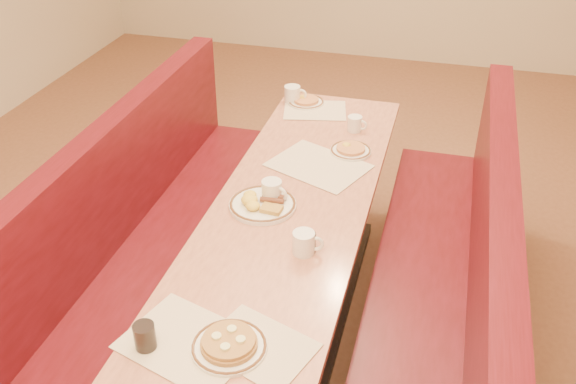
% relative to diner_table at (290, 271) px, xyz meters
% --- Properties ---
extents(ground, '(8.00, 8.00, 0.00)m').
position_rel_diner_table_xyz_m(ground, '(0.00, 0.00, -0.37)').
color(ground, '#9E6647').
rests_on(ground, ground).
extents(diner_table, '(0.70, 2.50, 0.75)m').
position_rel_diner_table_xyz_m(diner_table, '(0.00, 0.00, 0.00)').
color(diner_table, black).
rests_on(diner_table, ground).
extents(booth_left, '(0.55, 2.50, 1.05)m').
position_rel_diner_table_xyz_m(booth_left, '(-0.73, 0.00, -0.01)').
color(booth_left, '#4C3326').
rests_on(booth_left, ground).
extents(booth_right, '(0.55, 2.50, 1.05)m').
position_rel_diner_table_xyz_m(booth_right, '(0.73, 0.00, -0.01)').
color(booth_right, '#4C3326').
rests_on(booth_right, ground).
extents(placemat_near_left, '(0.51, 0.44, 0.00)m').
position_rel_diner_table_xyz_m(placemat_near_left, '(-0.12, -0.91, 0.38)').
color(placemat_near_left, '#FEEAC6').
rests_on(placemat_near_left, diner_table).
extents(placemat_near_right, '(0.42, 0.37, 0.00)m').
position_rel_diner_table_xyz_m(placemat_near_right, '(0.12, -0.86, 0.38)').
color(placemat_near_right, '#FEEAC6').
rests_on(placemat_near_right, diner_table).
extents(placemat_far_left, '(0.41, 0.34, 0.00)m').
position_rel_diner_table_xyz_m(placemat_far_left, '(-0.12, 1.02, 0.38)').
color(placemat_far_left, '#FEEAC6').
rests_on(placemat_far_left, diner_table).
extents(placemat_far_right, '(0.56, 0.49, 0.00)m').
position_rel_diner_table_xyz_m(placemat_far_right, '(0.04, 0.39, 0.38)').
color(placemat_far_right, '#FEEAC6').
rests_on(placemat_far_right, diner_table).
extents(pancake_plate, '(0.26, 0.26, 0.06)m').
position_rel_diner_table_xyz_m(pancake_plate, '(0.03, -0.90, 0.40)').
color(pancake_plate, white).
rests_on(pancake_plate, diner_table).
extents(eggs_plate, '(0.31, 0.31, 0.06)m').
position_rel_diner_table_xyz_m(eggs_plate, '(-0.12, -0.04, 0.39)').
color(eggs_plate, white).
rests_on(eggs_plate, diner_table).
extents(extra_plate_mid, '(0.21, 0.21, 0.04)m').
position_rel_diner_table_xyz_m(extra_plate_mid, '(0.17, 0.57, 0.39)').
color(extra_plate_mid, white).
rests_on(extra_plate_mid, diner_table).
extents(extra_plate_far, '(0.21, 0.21, 0.04)m').
position_rel_diner_table_xyz_m(extra_plate_far, '(-0.19, 1.10, 0.39)').
color(extra_plate_far, white).
rests_on(extra_plate_far, diner_table).
extents(coffee_mug_a, '(0.13, 0.09, 0.10)m').
position_rel_diner_table_xyz_m(coffee_mug_a, '(0.14, -0.31, 0.43)').
color(coffee_mug_a, white).
rests_on(coffee_mug_a, diner_table).
extents(coffee_mug_b, '(0.13, 0.09, 0.10)m').
position_rel_diner_table_xyz_m(coffee_mug_b, '(-0.09, 0.03, 0.43)').
color(coffee_mug_b, white).
rests_on(coffee_mug_b, diner_table).
extents(coffee_mug_c, '(0.11, 0.08, 0.09)m').
position_rel_diner_table_xyz_m(coffee_mug_c, '(0.15, 0.83, 0.42)').
color(coffee_mug_c, white).
rests_on(coffee_mug_c, diner_table).
extents(coffee_mug_d, '(0.14, 0.10, 0.10)m').
position_rel_diner_table_xyz_m(coffee_mug_d, '(-0.28, 1.10, 0.43)').
color(coffee_mug_d, white).
rests_on(coffee_mug_d, diner_table).
extents(soda_tumbler_near, '(0.07, 0.07, 0.10)m').
position_rel_diner_table_xyz_m(soda_tumbler_near, '(-0.25, -0.96, 0.43)').
color(soda_tumbler_near, black).
rests_on(soda_tumbler_near, diner_table).
extents(soda_tumbler_mid, '(0.07, 0.07, 0.09)m').
position_rel_diner_table_xyz_m(soda_tumbler_mid, '(0.16, -0.30, 0.42)').
color(soda_tumbler_mid, black).
rests_on(soda_tumbler_mid, diner_table).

